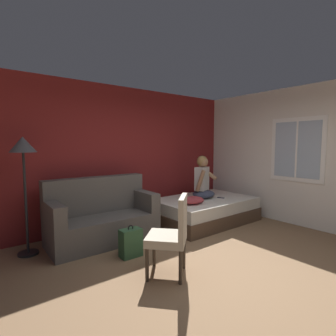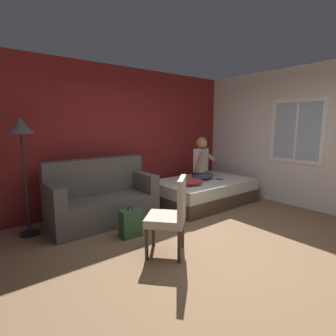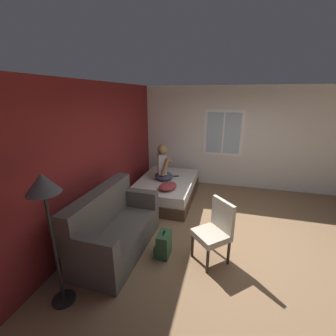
% 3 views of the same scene
% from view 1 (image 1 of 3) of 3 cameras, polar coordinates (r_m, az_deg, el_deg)
% --- Properties ---
extents(ground_plane, '(40.00, 40.00, 0.00)m').
position_cam_1_polar(ground_plane, '(3.59, 11.88, -21.24)').
color(ground_plane, brown).
extents(wall_back_accent, '(10.25, 0.16, 2.70)m').
position_cam_1_polar(wall_back_accent, '(5.30, -10.17, 2.52)').
color(wall_back_accent, maroon).
rests_on(wall_back_accent, ground).
extents(wall_side_with_window, '(0.19, 6.50, 2.70)m').
position_cam_1_polar(wall_side_with_window, '(5.58, 30.25, 2.04)').
color(wall_side_with_window, silver).
rests_on(wall_side_with_window, ground).
extents(bed, '(2.03, 1.35, 0.48)m').
position_cam_1_polar(bed, '(5.52, 7.92, -9.04)').
color(bed, '#4C3828').
rests_on(bed, ground).
extents(couch, '(1.71, 0.85, 1.04)m').
position_cam_1_polar(couch, '(4.51, -14.27, -10.39)').
color(couch, '#514C47').
rests_on(couch, ground).
extents(side_chair, '(0.65, 0.65, 0.98)m').
position_cam_1_polar(side_chair, '(3.25, 0.90, -13.86)').
color(side_chair, '#382D23').
rests_on(side_chair, ground).
extents(person_seated, '(0.65, 0.60, 0.88)m').
position_cam_1_polar(person_seated, '(5.47, 7.59, -2.76)').
color(person_seated, '#383D51').
rests_on(person_seated, bed).
extents(backpack, '(0.30, 0.23, 0.46)m').
position_cam_1_polar(backpack, '(3.90, -8.19, -15.87)').
color(backpack, '#2D5133').
rests_on(backpack, ground).
extents(throw_pillow, '(0.56, 0.48, 0.14)m').
position_cam_1_polar(throw_pillow, '(4.94, 5.19, -6.99)').
color(throw_pillow, '#993338').
rests_on(throw_pillow, bed).
extents(cell_phone, '(0.12, 0.16, 0.01)m').
position_cam_1_polar(cell_phone, '(5.56, 11.42, -6.36)').
color(cell_phone, black).
rests_on(cell_phone, bed).
extents(floor_lamp, '(0.36, 0.36, 1.70)m').
position_cam_1_polar(floor_lamp, '(4.20, -28.96, 2.31)').
color(floor_lamp, black).
rests_on(floor_lamp, ground).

